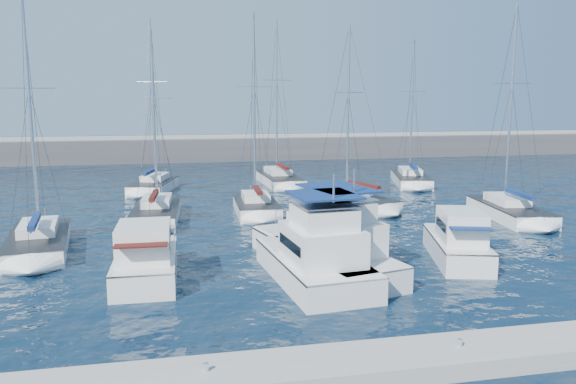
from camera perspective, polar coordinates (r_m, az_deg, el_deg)
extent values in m
plane|color=black|center=(28.96, 6.40, -7.43)|extent=(220.00, 220.00, 0.00)
cube|color=#424244|center=(79.13, -5.43, 4.04)|extent=(160.00, 6.00, 4.00)
cube|color=gray|center=(78.96, -5.46, 5.63)|extent=(160.00, 1.20, 0.50)
cube|color=gray|center=(19.40, 16.98, -15.58)|extent=(40.00, 2.20, 0.60)
cylinder|color=silver|center=(17.12, -8.34, -17.19)|extent=(0.16, 0.16, 0.25)
cylinder|color=silver|center=(19.22, 17.04, -14.43)|extent=(0.16, 0.16, 0.25)
cube|color=silver|center=(27.51, -14.18, -7.70)|extent=(2.89, 6.65, 1.60)
cube|color=#262628|center=(27.30, -14.24, -6.20)|extent=(2.94, 6.65, 0.08)
cube|color=silver|center=(26.31, -14.42, -4.88)|extent=(2.40, 3.11, 1.60)
cube|color=black|center=(26.29, -14.43, -4.71)|extent=(2.43, 2.50, 0.45)
cube|color=#41100D|center=(25.07, -14.63, -4.89)|extent=(2.24, 2.06, 0.07)
cube|color=silver|center=(28.42, 3.46, -6.87)|extent=(5.72, 10.75, 1.60)
cube|color=#262628|center=(28.22, 3.48, -5.41)|extent=(5.78, 10.76, 0.08)
cube|color=silver|center=(26.96, 4.78, -4.27)|extent=(3.92, 5.29, 1.60)
cube|color=black|center=(26.94, 4.79, -4.10)|extent=(3.75, 4.38, 0.45)
cube|color=silver|center=(26.52, 5.04, -1.73)|extent=(3.02, 3.77, 0.90)
cube|color=navy|center=(26.35, 5.07, 0.40)|extent=(3.42, 4.30, 0.08)
cube|color=silver|center=(26.45, 2.66, -8.11)|extent=(4.27, 8.30, 1.60)
cube|color=#262628|center=(26.24, 2.68, -6.55)|extent=(4.34, 8.31, 0.08)
cube|color=silver|center=(25.13, 3.46, -5.26)|extent=(3.33, 3.98, 1.60)
cube|color=black|center=(25.11, 3.46, -5.09)|extent=(3.31, 3.25, 0.45)
cube|color=silver|center=(24.66, 3.65, -2.57)|extent=(2.63, 2.81, 0.90)
cube|color=navy|center=(24.48, 3.68, -0.27)|extent=(2.96, 3.21, 0.08)
cube|color=silver|center=(30.95, 16.72, -5.90)|extent=(4.09, 6.92, 1.60)
cube|color=#262628|center=(30.76, 16.79, -4.55)|extent=(4.13, 6.93, 0.08)
cube|color=silver|center=(29.82, 17.20, -3.33)|extent=(2.78, 3.46, 1.60)
cube|color=black|center=(29.80, 17.21, -3.18)|extent=(2.65, 2.89, 0.45)
cube|color=navy|center=(28.63, 17.76, -3.27)|extent=(2.38, 2.43, 0.07)
cube|color=white|center=(34.30, -23.99, -5.01)|extent=(4.00, 8.53, 1.30)
cube|color=#262628|center=(34.16, -24.06, -3.98)|extent=(4.06, 8.53, 0.06)
cube|color=white|center=(34.59, -24.03, -3.28)|extent=(2.38, 3.81, 0.55)
cylinder|color=silver|center=(34.16, -24.71, 7.48)|extent=(0.18, 0.18, 12.53)
cylinder|color=silver|center=(32.78, -24.35, -2.98)|extent=(0.63, 4.09, 0.12)
cube|color=navy|center=(32.65, -24.38, -2.76)|extent=(0.81, 3.71, 0.28)
cube|color=white|center=(40.47, -13.20, -2.33)|extent=(3.52, 8.59, 1.30)
cube|color=#262628|center=(40.35, -13.24, -1.45)|extent=(3.58, 8.59, 0.06)
cube|color=white|center=(40.80, -13.19, -0.87)|extent=(2.17, 3.80, 0.55)
cylinder|color=silver|center=(40.51, -13.48, 7.64)|extent=(0.18, 0.18, 11.67)
cylinder|color=silver|center=(38.96, -13.44, -0.54)|extent=(0.38, 4.21, 0.12)
cube|color=#41100D|center=(38.83, -13.46, -0.35)|extent=(0.58, 3.80, 0.28)
cube|color=white|center=(41.38, -3.25, -1.83)|extent=(3.14, 6.78, 1.30)
cube|color=#262628|center=(41.26, -3.26, -0.97)|extent=(3.20, 6.78, 0.06)
cube|color=white|center=(41.61, -3.33, -0.44)|extent=(1.99, 2.99, 0.55)
cylinder|color=silver|center=(41.25, -3.46, 8.84)|extent=(0.18, 0.18, 13.02)
cylinder|color=silver|center=(40.13, -3.11, -0.01)|extent=(0.24, 3.34, 0.12)
cube|color=#41100D|center=(40.01, -3.09, 0.18)|extent=(0.46, 3.02, 0.28)
cube|color=silver|center=(44.09, 6.59, -1.18)|extent=(5.62, 8.51, 1.30)
cube|color=#262628|center=(43.98, 6.60, -0.37)|extent=(5.68, 8.53, 0.06)
cube|color=silver|center=(44.31, 6.21, 0.13)|extent=(3.08, 3.95, 0.55)
cylinder|color=silver|center=(43.98, 6.12, 8.43)|extent=(0.18, 0.18, 12.39)
cylinder|color=silver|center=(42.93, 7.61, 0.54)|extent=(1.47, 3.77, 0.12)
cube|color=#41100D|center=(42.83, 7.70, 0.72)|extent=(1.55, 3.47, 0.28)
cube|color=white|center=(42.90, 21.56, -2.08)|extent=(4.13, 8.69, 1.30)
cube|color=#262628|center=(42.79, 21.61, -1.25)|extent=(4.19, 8.70, 0.06)
cube|color=white|center=(43.20, 21.34, -0.71)|extent=(2.44, 3.89, 0.55)
cylinder|color=silver|center=(42.89, 21.72, 8.46)|extent=(0.18, 0.18, 13.37)
cylinder|color=silver|center=(41.54, 22.42, -0.39)|extent=(0.70, 4.15, 0.12)
cube|color=navy|center=(41.42, 22.49, -0.21)|extent=(0.87, 3.77, 0.28)
cube|color=white|center=(53.00, -13.46, 0.41)|extent=(4.66, 8.03, 1.30)
cube|color=#262628|center=(52.91, -13.49, 1.08)|extent=(4.72, 8.05, 0.06)
cube|color=white|center=(53.32, -13.37, 1.50)|extent=(2.66, 3.66, 0.55)
cylinder|color=silver|center=(53.11, -13.59, 9.31)|extent=(0.18, 0.18, 14.10)
cylinder|color=silver|center=(51.71, -13.84, 1.86)|extent=(0.99, 3.70, 0.12)
cube|color=navy|center=(51.60, -13.88, 2.01)|extent=(1.13, 3.38, 0.28)
cube|color=silver|center=(55.90, -0.92, 1.13)|extent=(3.50, 9.61, 1.30)
cube|color=#262628|center=(55.81, -0.92, 1.77)|extent=(3.57, 9.61, 0.06)
cube|color=silver|center=(56.34, -1.06, 2.17)|extent=(2.19, 4.23, 0.55)
cylinder|color=silver|center=(56.24, -1.17, 9.82)|extent=(0.18, 0.18, 14.61)
cylinder|color=silver|center=(54.33, -0.57, 2.48)|extent=(0.32, 4.74, 0.12)
cube|color=#41100D|center=(54.21, -0.55, 2.63)|extent=(0.53, 4.28, 0.28)
cube|color=white|center=(57.30, 12.34, 1.11)|extent=(5.40, 9.47, 1.30)
cube|color=#262628|center=(57.22, 12.37, 1.74)|extent=(5.46, 9.49, 0.06)
cube|color=white|center=(57.73, 12.30, 2.13)|extent=(2.97, 4.32, 0.55)
cylinder|color=silver|center=(57.63, 12.49, 8.69)|extent=(0.18, 0.18, 12.80)
cylinder|color=silver|center=(55.78, 12.59, 2.44)|extent=(1.37, 4.35, 0.12)
cube|color=navy|center=(55.67, 12.61, 2.58)|extent=(1.47, 3.98, 0.28)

